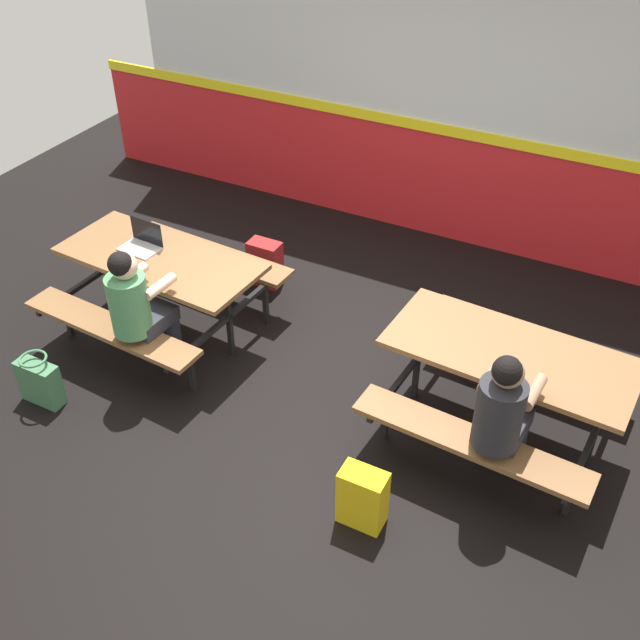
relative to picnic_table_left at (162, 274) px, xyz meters
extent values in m
cube|color=black|center=(1.44, -0.16, -0.58)|extent=(10.00, 10.00, 0.02)
cube|color=red|center=(1.44, 2.62, -0.02)|extent=(8.00, 0.12, 1.10)
cube|color=yellow|center=(1.44, 2.55, 0.58)|extent=(8.00, 0.03, 0.10)
cube|color=silver|center=(1.44, 2.62, 1.33)|extent=(6.72, 0.12, 1.40)
cube|color=brown|center=(0.00, 0.00, 0.15)|extent=(1.75, 0.86, 0.04)
cube|color=brown|center=(-0.04, -0.63, -0.14)|extent=(1.63, 0.38, 0.04)
cube|color=brown|center=(0.04, 0.63, -0.14)|extent=(1.63, 0.38, 0.04)
cube|color=black|center=(-0.67, 0.04, -0.22)|extent=(0.04, 0.04, 0.70)
cube|color=black|center=(-0.67, 0.04, -0.18)|extent=(0.14, 1.55, 0.04)
cube|color=black|center=(-0.70, -0.46, -0.37)|extent=(0.04, 0.04, 0.41)
cube|color=black|center=(-0.64, 0.55, -0.37)|extent=(0.04, 0.04, 0.41)
cube|color=black|center=(0.67, -0.04, -0.22)|extent=(0.04, 0.04, 0.70)
cube|color=black|center=(0.67, -0.04, -0.18)|extent=(0.14, 1.55, 0.04)
cube|color=black|center=(0.64, -0.55, -0.37)|extent=(0.04, 0.04, 0.41)
cube|color=black|center=(0.70, 0.46, -0.37)|extent=(0.04, 0.04, 0.41)
cube|color=brown|center=(2.88, 0.13, 0.15)|extent=(1.75, 0.86, 0.04)
cube|color=brown|center=(2.84, -0.50, -0.14)|extent=(1.63, 0.38, 0.04)
cube|color=brown|center=(2.92, 0.76, -0.14)|extent=(1.63, 0.38, 0.04)
cube|color=black|center=(2.21, 0.17, -0.22)|extent=(0.04, 0.04, 0.70)
cube|color=black|center=(2.21, 0.17, -0.18)|extent=(0.14, 1.55, 0.04)
cube|color=black|center=(2.18, -0.33, -0.37)|extent=(0.04, 0.04, 0.41)
cube|color=black|center=(2.24, 0.68, -0.37)|extent=(0.04, 0.04, 0.41)
cube|color=black|center=(3.55, 0.09, -0.22)|extent=(0.04, 0.04, 0.70)
cube|color=black|center=(3.55, 0.09, -0.18)|extent=(0.14, 1.55, 0.04)
cube|color=black|center=(3.51, -0.42, -0.37)|extent=(0.04, 0.04, 0.41)
cube|color=black|center=(3.58, 0.59, -0.37)|extent=(0.04, 0.04, 0.41)
cylinder|color=#2D2D38|center=(0.15, -0.32, -0.35)|extent=(0.11, 0.11, 0.45)
cylinder|color=#2D2D38|center=(0.33, -0.33, -0.35)|extent=(0.11, 0.11, 0.45)
cube|color=#2D2D38|center=(0.23, -0.48, -0.06)|extent=(0.32, 0.40, 0.12)
cylinder|color=#4C8C59|center=(0.22, -0.65, 0.18)|extent=(0.30, 0.30, 0.48)
cylinder|color=beige|center=(0.09, -0.44, 0.27)|extent=(0.10, 0.30, 0.08)
cylinder|color=beige|center=(0.37, -0.46, 0.27)|extent=(0.10, 0.30, 0.08)
sphere|color=beige|center=(0.22, -0.63, 0.51)|extent=(0.20, 0.20, 0.20)
sphere|color=black|center=(0.22, -0.66, 0.54)|extent=(0.18, 0.18, 0.18)
cylinder|color=#2D2D38|center=(2.91, -0.18, -0.35)|extent=(0.11, 0.11, 0.45)
cylinder|color=#2D2D38|center=(3.09, -0.20, -0.35)|extent=(0.11, 0.11, 0.45)
cube|color=#2D2D38|center=(2.99, -0.34, -0.06)|extent=(0.32, 0.40, 0.12)
cylinder|color=#26262B|center=(2.98, -0.51, 0.18)|extent=(0.30, 0.30, 0.48)
cylinder|color=#A57A5B|center=(2.86, -0.30, 0.27)|extent=(0.10, 0.30, 0.08)
cylinder|color=#A57A5B|center=(3.13, -0.32, 0.27)|extent=(0.10, 0.30, 0.08)
sphere|color=#A57A5B|center=(2.98, -0.49, 0.51)|extent=(0.20, 0.20, 0.20)
sphere|color=black|center=(2.98, -0.52, 0.54)|extent=(0.18, 0.18, 0.18)
cube|color=silver|center=(-0.21, 0.01, 0.17)|extent=(0.33, 0.24, 0.01)
cube|color=black|center=(-0.20, 0.12, 0.29)|extent=(0.32, 0.03, 0.21)
cube|color=maroon|center=(0.39, 0.99, -0.35)|extent=(0.30, 0.18, 0.44)
cube|color=maroon|center=(0.39, 1.10, -0.42)|extent=(0.21, 0.04, 0.19)
cube|color=#3F724C|center=(-0.32, -1.18, -0.39)|extent=(0.34, 0.14, 0.36)
torus|color=#3F724C|center=(-0.32, -1.18, -0.15)|extent=(0.21, 0.21, 0.02)
cube|color=yellow|center=(2.34, -1.09, -0.35)|extent=(0.30, 0.18, 0.44)
cube|color=yellow|center=(2.34, -0.98, -0.42)|extent=(0.21, 0.04, 0.19)
camera|label=1|loc=(3.52, -3.97, 3.45)|focal=42.05mm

